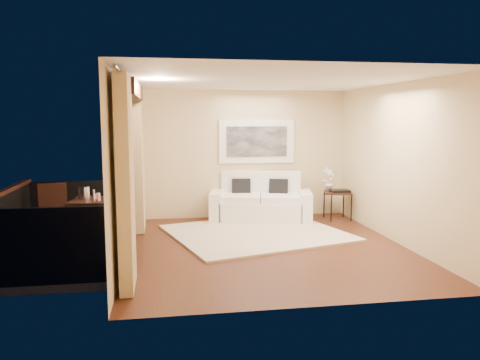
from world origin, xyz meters
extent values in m
plane|color=#4D2516|center=(0.00, 0.00, 0.00)|extent=(5.00, 5.00, 0.00)
plane|color=white|center=(0.00, 0.00, 2.70)|extent=(5.00, 5.00, 0.00)
plane|color=beige|center=(0.00, 2.50, 1.35)|extent=(4.50, 0.00, 4.50)
plane|color=beige|center=(0.00, -2.50, 1.35)|extent=(4.50, 0.00, 4.50)
plane|color=beige|center=(2.25, 0.00, 1.35)|extent=(0.00, 5.00, 5.00)
plane|color=beige|center=(-2.25, 1.85, 1.35)|extent=(0.00, 2.70, 2.70)
plane|color=beige|center=(-2.25, -1.85, 1.35)|extent=(0.00, 2.70, 2.70)
plane|color=beige|center=(-2.25, 0.00, 2.55)|extent=(0.00, 2.40, 2.40)
cube|color=black|center=(-2.13, 0.00, 2.52)|extent=(0.28, 2.40, 0.22)
cube|color=#605B56|center=(-3.15, 0.00, -0.06)|extent=(1.80, 2.60, 0.12)
cube|color=black|center=(-4.01, 0.00, 0.50)|extent=(0.06, 2.60, 1.00)
cube|color=black|center=(-3.15, 1.27, 0.50)|extent=(1.80, 0.06, 1.00)
cube|color=black|center=(-3.15, -1.27, 0.50)|extent=(1.80, 0.06, 1.00)
cube|color=black|center=(-4.01, 0.00, 1.02)|extent=(0.10, 2.60, 0.06)
cube|color=#D3B682|center=(-2.11, 1.55, 1.32)|extent=(0.16, 0.75, 2.62)
cube|color=#D3B682|center=(-2.11, -1.55, 1.32)|extent=(0.16, 0.75, 2.62)
cylinder|color=#4C473F|center=(-2.11, 0.00, 2.63)|extent=(0.04, 4.80, 0.04)
cube|color=white|center=(0.31, 2.47, 1.62)|extent=(1.62, 0.05, 0.92)
cube|color=black|center=(0.31, 2.44, 1.62)|extent=(1.30, 0.02, 0.64)
cube|color=beige|center=(0.00, 0.90, 0.02)|extent=(3.56, 3.30, 0.04)
cube|color=white|center=(0.31, 2.02, 0.21)|extent=(1.82, 1.21, 0.41)
cube|color=white|center=(0.39, 2.36, 0.59)|extent=(1.68, 0.56, 0.81)
cube|color=white|center=(-0.58, 2.21, 0.30)|extent=(0.41, 0.91, 0.61)
cube|color=white|center=(1.21, 1.83, 0.30)|extent=(0.41, 0.91, 0.61)
cube|color=white|center=(-0.09, 2.07, 0.48)|extent=(0.93, 0.93, 0.14)
cube|color=white|center=(0.70, 1.91, 0.48)|extent=(0.93, 0.93, 0.14)
cube|color=black|center=(-0.05, 2.30, 0.65)|extent=(0.41, 0.23, 0.40)
cube|color=black|center=(0.72, 2.13, 0.65)|extent=(0.43, 0.30, 0.40)
cube|color=black|center=(1.93, 1.87, 0.57)|extent=(0.68, 0.68, 0.04)
cylinder|color=black|center=(1.71, 1.65, 0.28)|extent=(0.03, 0.03, 0.55)
cylinder|color=black|center=(2.15, 1.65, 0.28)|extent=(0.03, 0.03, 0.55)
cylinder|color=black|center=(1.71, 2.09, 0.28)|extent=(0.03, 0.03, 0.55)
cylinder|color=black|center=(2.15, 2.09, 0.28)|extent=(0.03, 0.03, 0.55)
cube|color=black|center=(1.94, 1.80, 0.62)|extent=(0.39, 0.30, 0.05)
imported|color=white|center=(1.77, 1.99, 0.85)|extent=(0.32, 0.28, 0.51)
cube|color=black|center=(-2.75, 0.27, 0.80)|extent=(0.77, 0.77, 0.05)
cylinder|color=black|center=(-3.04, -0.02, 0.38)|extent=(0.04, 0.04, 0.77)
cylinder|color=black|center=(-2.47, -0.02, 0.38)|extent=(0.04, 0.04, 0.77)
cylinder|color=black|center=(-3.04, 0.55, 0.38)|extent=(0.04, 0.04, 0.77)
cylinder|color=black|center=(-2.47, 0.55, 0.38)|extent=(0.04, 0.04, 0.77)
cube|color=black|center=(-3.52, 0.94, 0.48)|extent=(0.53, 0.53, 0.05)
cube|color=black|center=(-3.48, 0.75, 0.75)|extent=(0.45, 0.14, 0.59)
cylinder|color=black|center=(-3.38, 1.16, 0.23)|extent=(0.03, 0.03, 0.46)
cylinder|color=black|center=(-3.74, 1.09, 0.23)|extent=(0.03, 0.03, 0.46)
cylinder|color=black|center=(-3.31, 0.80, 0.23)|extent=(0.03, 0.03, 0.46)
cylinder|color=black|center=(-3.67, 0.73, 0.23)|extent=(0.03, 0.03, 0.46)
cube|color=black|center=(-3.52, -1.00, 0.41)|extent=(0.45, 0.45, 0.05)
cube|color=black|center=(-3.55, -0.83, 0.63)|extent=(0.38, 0.12, 0.50)
cylinder|color=black|center=(-3.64, -1.18, 0.19)|extent=(0.03, 0.03, 0.39)
cylinder|color=black|center=(-3.34, -1.12, 0.19)|extent=(0.03, 0.03, 0.39)
cylinder|color=black|center=(-3.70, -0.88, 0.19)|extent=(0.03, 0.03, 0.39)
cylinder|color=black|center=(-3.40, -0.82, 0.19)|extent=(0.03, 0.03, 0.39)
cylinder|color=silver|center=(-2.91, 0.32, 0.93)|extent=(0.18, 0.18, 0.20)
cylinder|color=red|center=(-2.75, 0.36, 0.86)|extent=(0.06, 0.06, 0.07)
cylinder|color=silver|center=(-2.73, 0.10, 0.92)|extent=(0.04, 0.04, 0.18)
cylinder|color=white|center=(-2.67, 0.15, 0.89)|extent=(0.06, 0.06, 0.12)
cylinder|color=white|center=(-2.54, 0.25, 0.89)|extent=(0.06, 0.06, 0.12)
camera|label=1|loc=(-1.63, -7.33, 2.10)|focal=35.00mm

